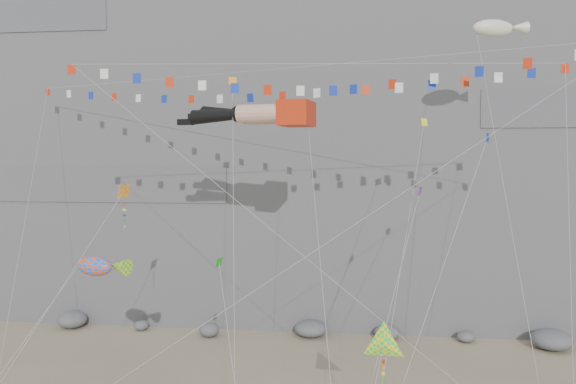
{
  "coord_description": "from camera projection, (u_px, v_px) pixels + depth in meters",
  "views": [
    {
      "loc": [
        3.25,
        -26.83,
        14.01
      ],
      "look_at": [
        -0.89,
        9.0,
        11.97
      ],
      "focal_mm": 35.0,
      "sensor_mm": 36.0,
      "label": 1
    }
  ],
  "objects": [
    {
      "name": "small_kite_a",
      "position": [
        233.0,
        89.0,
        33.29
      ],
      "size": [
        3.36,
        13.37,
        22.85
      ],
      "color": "orange",
      "rests_on": "ground"
    },
    {
      "name": "delta_kite",
      "position": [
        383.0,
        345.0,
        25.6
      ],
      "size": [
        3.07,
        6.92,
        8.8
      ],
      "color": "yellow",
      "rests_on": "ground"
    },
    {
      "name": "small_kite_c",
      "position": [
        220.0,
        267.0,
        27.84
      ],
      "size": [
        3.69,
        8.18,
        12.13
      ],
      "color": "#179818",
      "rests_on": "ground"
    },
    {
      "name": "fish_windsock",
      "position": [
        94.0,
        266.0,
        29.69
      ],
      "size": [
        6.94,
        7.46,
        11.57
      ],
      "color": "#FF490D",
      "rests_on": "ground"
    },
    {
      "name": "legs_kite",
      "position": [
        260.0,
        115.0,
        32.85
      ],
      "size": [
        10.34,
        15.2,
        21.31
      ],
      "rotation": [
        0.0,
        0.0,
        -0.17
      ],
      "color": "red",
      "rests_on": "ground"
    },
    {
      "name": "small_kite_b",
      "position": [
        419.0,
        195.0,
        30.19
      ],
      "size": [
        4.7,
        9.96,
        15.95
      ],
      "color": "purple",
      "rests_on": "ground"
    },
    {
      "name": "small_kite_d",
      "position": [
        423.0,
        129.0,
        34.46
      ],
      "size": [
        4.69,
        15.56,
        22.5
      ],
      "color": "#FFF515",
      "rests_on": "ground"
    },
    {
      "name": "talus_boulders",
      "position": [
        311.0,
        329.0,
        44.6
      ],
      "size": [
        60.0,
        3.0,
        1.2
      ],
      "primitive_type": null,
      "color": "slate",
      "rests_on": "ground"
    },
    {
      "name": "blimp_windsock",
      "position": [
        493.0,
        29.0,
        35.31
      ],
      "size": [
        4.01,
        13.64,
        25.51
      ],
      "color": "beige",
      "rests_on": "ground"
    },
    {
      "name": "harlequin_kite",
      "position": [
        123.0,
        193.0,
        30.47
      ],
      "size": [
        6.38,
        8.24,
        15.37
      ],
      "color": "red",
      "rests_on": "ground"
    },
    {
      "name": "flag_banner_upper",
      "position": [
        266.0,
        70.0,
        35.19
      ],
      "size": [
        37.16,
        19.62,
        25.74
      ],
      "color": "red",
      "rests_on": "ground"
    },
    {
      "name": "cliff",
      "position": [
        322.0,
        54.0,
        58.1
      ],
      "size": [
        80.0,
        28.0,
        50.0
      ],
      "primitive_type": "cube",
      "color": "slate",
      "rests_on": "ground"
    },
    {
      "name": "flag_banner_lower",
      "position": [
        317.0,
        64.0,
        30.79
      ],
      "size": [
        27.0,
        7.67,
        23.39
      ],
      "color": "red",
      "rests_on": "ground"
    },
    {
      "name": "small_kite_e",
      "position": [
        485.0,
        145.0,
        28.4
      ],
      "size": [
        7.04,
        8.39,
        18.21
      ],
      "color": "#122A9F",
      "rests_on": "ground"
    }
  ]
}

